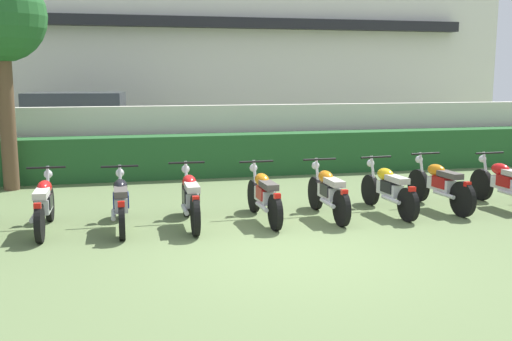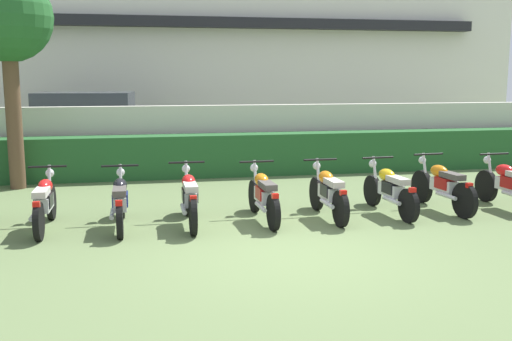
# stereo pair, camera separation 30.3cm
# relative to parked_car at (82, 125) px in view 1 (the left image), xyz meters

# --- Properties ---
(ground) EXTENTS (60.00, 60.00, 0.00)m
(ground) POSITION_rel_parked_car_xyz_m (3.31, -10.40, -0.94)
(ground) COLOR #607547
(building) EXTENTS (25.02, 6.50, 7.93)m
(building) POSITION_rel_parked_car_xyz_m (3.31, 6.31, 3.03)
(building) COLOR silver
(building) RESTS_ON ground
(compound_wall) EXTENTS (23.76, 0.30, 1.65)m
(compound_wall) POSITION_rel_parked_car_xyz_m (3.31, -3.33, -0.11)
(compound_wall) COLOR beige
(compound_wall) RESTS_ON ground
(hedge_row) EXTENTS (19.01, 0.70, 1.00)m
(hedge_row) POSITION_rel_parked_car_xyz_m (3.31, -4.03, -0.44)
(hedge_row) COLOR #235628
(hedge_row) RESTS_ON ground
(parked_car) EXTENTS (4.68, 2.49, 1.89)m
(parked_car) POSITION_rel_parked_car_xyz_m (0.00, 0.00, 0.00)
(parked_car) COLOR black
(parked_car) RESTS_ON ground
(tree_far_side) EXTENTS (1.84, 1.84, 4.49)m
(tree_far_side) POSITION_rel_parked_car_xyz_m (-1.19, -4.76, 2.53)
(tree_far_side) COLOR brown
(tree_far_side) RESTS_ON ground
(motorcycle_in_row_2) EXTENTS (0.60, 1.87, 0.94)m
(motorcycle_in_row_2) POSITION_rel_parked_car_xyz_m (-0.11, -8.42, -0.50)
(motorcycle_in_row_2) COLOR black
(motorcycle_in_row_2) RESTS_ON ground
(motorcycle_in_row_3) EXTENTS (0.60, 1.87, 0.94)m
(motorcycle_in_row_3) POSITION_rel_parked_car_xyz_m (1.05, -8.54, -0.50)
(motorcycle_in_row_3) COLOR black
(motorcycle_in_row_3) RESTS_ON ground
(motorcycle_in_row_4) EXTENTS (0.60, 1.92, 0.97)m
(motorcycle_in_row_4) POSITION_rel_parked_car_xyz_m (2.13, -8.57, -0.48)
(motorcycle_in_row_4) COLOR black
(motorcycle_in_row_4) RESTS_ON ground
(motorcycle_in_row_5) EXTENTS (0.60, 1.87, 0.94)m
(motorcycle_in_row_5) POSITION_rel_parked_car_xyz_m (3.36, -8.54, -0.50)
(motorcycle_in_row_5) COLOR black
(motorcycle_in_row_5) RESTS_ON ground
(motorcycle_in_row_6) EXTENTS (0.60, 1.83, 0.95)m
(motorcycle_in_row_6) POSITION_rel_parked_car_xyz_m (4.47, -8.57, -0.49)
(motorcycle_in_row_6) COLOR black
(motorcycle_in_row_6) RESTS_ON ground
(motorcycle_in_row_7) EXTENTS (0.60, 1.89, 0.94)m
(motorcycle_in_row_7) POSITION_rel_parked_car_xyz_m (5.62, -8.49, -0.50)
(motorcycle_in_row_7) COLOR black
(motorcycle_in_row_7) RESTS_ON ground
(motorcycle_in_row_8) EXTENTS (0.60, 1.93, 0.97)m
(motorcycle_in_row_8) POSITION_rel_parked_car_xyz_m (6.66, -8.42, -0.48)
(motorcycle_in_row_8) COLOR black
(motorcycle_in_row_8) RESTS_ON ground
(motorcycle_in_row_9) EXTENTS (0.60, 1.87, 0.96)m
(motorcycle_in_row_9) POSITION_rel_parked_car_xyz_m (7.87, -8.56, -0.49)
(motorcycle_in_row_9) COLOR black
(motorcycle_in_row_9) RESTS_ON ground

